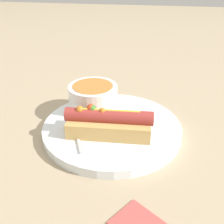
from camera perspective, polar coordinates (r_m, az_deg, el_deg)
name	(u,v)px	position (r m, az deg, el deg)	size (l,w,h in m)	color
ground_plane	(112,131)	(0.58, 0.00, -4.25)	(4.00, 4.00, 0.00)	tan
dinner_plate	(112,128)	(0.58, 0.00, -3.47)	(0.30, 0.30, 0.02)	white
hot_dog	(108,123)	(0.53, -0.81, -2.45)	(0.18, 0.07, 0.06)	tan
soup_bowl	(93,96)	(0.62, -4.15, 3.53)	(0.11, 0.11, 0.06)	white
spoon	(74,119)	(0.59, -8.29, -1.49)	(0.08, 0.16, 0.01)	#B7B7BC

